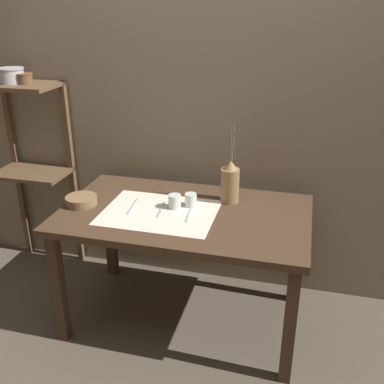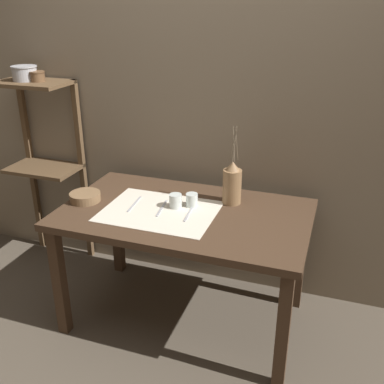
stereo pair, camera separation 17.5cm
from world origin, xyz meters
TOP-DOWN VIEW (x-y plane):
  - ground_plane at (0.00, 0.00)m, footprint 12.00×12.00m
  - stone_wall_back at (0.00, 0.51)m, footprint 7.00×0.06m
  - wooden_table at (0.00, 0.00)m, footprint 1.35×0.80m
  - wooden_shelf_unit at (-1.12, 0.35)m, footprint 0.46×0.30m
  - linen_cloth at (-0.13, -0.05)m, footprint 0.61×0.46m
  - pitcher_with_flowers at (0.21, 0.19)m, footprint 0.10×0.10m
  - wooden_bowl at (-0.58, -0.06)m, footprint 0.17×0.17m
  - glass_tumbler_near at (-0.06, 0.03)m, footprint 0.07×0.07m
  - glass_tumbler_far at (0.02, 0.07)m, footprint 0.07×0.07m
  - fork_outer at (-0.29, -0.02)m, footprint 0.03×0.20m
  - fork_inner at (-0.13, -0.01)m, footprint 0.04×0.20m
  - knife_center at (0.04, -0.02)m, footprint 0.03×0.20m
  - metal_pot_large at (-1.17, 0.31)m, footprint 0.16×0.16m
  - metal_pot_small at (-1.08, 0.31)m, footprint 0.09×0.09m

SIDE VIEW (x-z plane):
  - ground_plane at x=0.00m, z-range 0.00..0.00m
  - wooden_table at x=0.00m, z-range 0.27..0.98m
  - linen_cloth at x=-0.13m, z-range 0.71..0.71m
  - fork_outer at x=-0.29m, z-range 0.71..0.72m
  - fork_inner at x=-0.13m, z-range 0.71..0.72m
  - knife_center at x=0.04m, z-range 0.71..0.72m
  - wooden_bowl at x=-0.58m, z-range 0.71..0.76m
  - glass_tumbler_far at x=0.02m, z-range 0.71..0.78m
  - glass_tumbler_near at x=-0.06m, z-range 0.71..0.79m
  - pitcher_with_flowers at x=0.21m, z-range 0.60..1.05m
  - wooden_shelf_unit at x=-1.12m, z-range 0.23..1.53m
  - stone_wall_back at x=0.00m, z-range 0.00..2.40m
  - metal_pot_small at x=-1.08m, z-range 1.30..1.36m
  - metal_pot_large at x=-1.17m, z-range 1.30..1.39m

